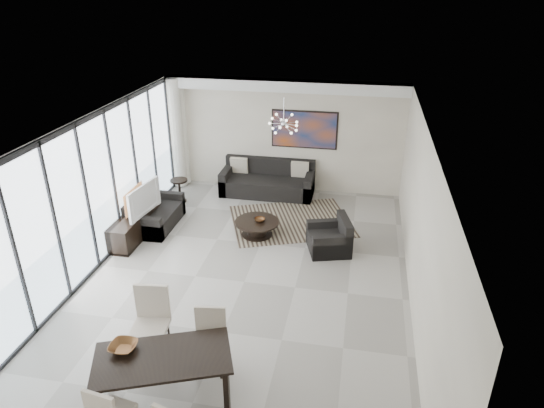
% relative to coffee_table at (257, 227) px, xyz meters
% --- Properties ---
extents(room_shell, '(6.00, 9.00, 2.90)m').
position_rel_coffee_table_xyz_m(room_shell, '(0.62, -1.81, 1.26)').
color(room_shell, '#A8A39B').
rests_on(room_shell, ground).
extents(window_wall, '(0.37, 8.95, 2.90)m').
position_rel_coffee_table_xyz_m(window_wall, '(-2.70, -1.81, 1.28)').
color(window_wall, silver).
rests_on(window_wall, floor).
extents(soffit, '(5.98, 0.40, 0.26)m').
position_rel_coffee_table_xyz_m(soffit, '(0.16, 2.49, 2.58)').
color(soffit, white).
rests_on(soffit, room_shell).
extents(painting, '(1.68, 0.04, 0.98)m').
position_rel_coffee_table_xyz_m(painting, '(0.66, 2.66, 1.46)').
color(painting, '#A94817').
rests_on(painting, room_shell).
extents(chandelier, '(0.66, 0.66, 0.71)m').
position_rel_coffee_table_xyz_m(chandelier, '(0.46, 0.69, 2.16)').
color(chandelier, silver).
rests_on(chandelier, room_shell).
extents(rug, '(3.23, 2.88, 0.01)m').
position_rel_coffee_table_xyz_m(rug, '(0.63, 0.79, -0.19)').
color(rug, black).
rests_on(rug, floor).
extents(coffee_table, '(0.97, 0.97, 0.34)m').
position_rel_coffee_table_xyz_m(coffee_table, '(0.00, 0.00, 0.00)').
color(coffee_table, black).
rests_on(coffee_table, floor).
extents(bowl_coffee, '(0.28, 0.28, 0.07)m').
position_rel_coffee_table_xyz_m(bowl_coffee, '(0.06, 0.00, 0.18)').
color(bowl_coffee, brown).
rests_on(bowl_coffee, coffee_table).
extents(sofa_main, '(2.37, 0.97, 0.86)m').
position_rel_coffee_table_xyz_m(sofa_main, '(-0.21, 2.26, 0.10)').
color(sofa_main, black).
rests_on(sofa_main, floor).
extents(loveseat, '(0.85, 1.50, 0.75)m').
position_rel_coffee_table_xyz_m(loveseat, '(-2.39, 0.01, 0.06)').
color(loveseat, black).
rests_on(loveseat, floor).
extents(armchair, '(1.02, 1.05, 0.72)m').
position_rel_coffee_table_xyz_m(armchair, '(1.63, -0.34, 0.05)').
color(armchair, black).
rests_on(armchair, floor).
extents(side_table, '(0.43, 0.43, 0.60)m').
position_rel_coffee_table_xyz_m(side_table, '(-2.28, 1.33, 0.21)').
color(side_table, black).
rests_on(side_table, floor).
extents(tv_console, '(0.49, 1.75, 0.55)m').
position_rel_coffee_table_xyz_m(tv_console, '(-2.60, -0.55, 0.08)').
color(tv_console, black).
rests_on(tv_console, floor).
extents(television, '(0.31, 1.15, 0.66)m').
position_rel_coffee_table_xyz_m(television, '(-2.44, -0.47, 0.68)').
color(television, gray).
rests_on(television, tv_console).
extents(dining_table, '(1.96, 1.46, 0.73)m').
position_rel_coffee_table_xyz_m(dining_table, '(-0.20, -4.68, 0.45)').
color(dining_table, black).
rests_on(dining_table, floor).
extents(dining_chair_nw, '(0.57, 0.57, 1.11)m').
position_rel_coffee_table_xyz_m(dining_chair_nw, '(-0.74, -3.82, 0.45)').
color(dining_chair_nw, beige).
rests_on(dining_chair_nw, floor).
extents(dining_chair_ne, '(0.50, 0.50, 0.96)m').
position_rel_coffee_table_xyz_m(dining_chair_ne, '(0.20, -3.95, 0.36)').
color(dining_chair_ne, beige).
rests_on(dining_chair_ne, floor).
extents(bowl_dining, '(0.36, 0.36, 0.09)m').
position_rel_coffee_table_xyz_m(bowl_dining, '(-0.76, -4.65, 0.58)').
color(bowl_dining, brown).
rests_on(bowl_dining, dining_table).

